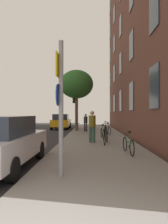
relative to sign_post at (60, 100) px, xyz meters
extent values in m
plane|color=#332D28|center=(-2.33, 11.75, -2.06)|extent=(41.80, 41.80, 0.00)
cube|color=#232326|center=(-4.43, 11.75, -2.06)|extent=(7.00, 38.00, 0.01)
cube|color=gray|center=(1.17, 11.75, -2.00)|extent=(4.20, 38.00, 0.12)
cube|color=brown|center=(3.77, 11.25, 6.80)|extent=(0.50, 27.00, 17.72)
cube|color=#2D3847|center=(3.49, 3.75, 0.78)|extent=(0.06, 1.32, 1.85)
cube|color=#2D3847|center=(3.49, 8.75, 0.78)|extent=(0.06, 1.32, 1.85)
cube|color=#2D3847|center=(3.49, 13.75, 0.78)|extent=(0.06, 1.32, 1.85)
cube|color=#2D3847|center=(3.49, 18.75, 0.78)|extent=(0.06, 1.32, 1.85)
cube|color=#2D3847|center=(3.49, 23.75, 0.78)|extent=(0.06, 1.32, 1.85)
cube|color=#2D3847|center=(3.49, 3.75, 4.12)|extent=(0.06, 1.32, 1.85)
cube|color=#2D3847|center=(3.49, 8.75, 4.12)|extent=(0.06, 1.32, 1.85)
cube|color=#2D3847|center=(3.49, 13.75, 4.12)|extent=(0.06, 1.32, 1.85)
cube|color=#2D3847|center=(3.49, 18.75, 4.12)|extent=(0.06, 1.32, 1.85)
cube|color=#2D3847|center=(3.49, 23.75, 4.12)|extent=(0.06, 1.32, 1.85)
cube|color=#2D3847|center=(3.49, 13.75, 7.47)|extent=(0.06, 1.32, 1.85)
cube|color=#2D3847|center=(3.49, 18.75, 7.47)|extent=(0.06, 1.32, 1.85)
cube|color=#2D3847|center=(3.49, 23.75, 7.47)|extent=(0.06, 1.32, 1.85)
cube|color=#2D3847|center=(3.49, 18.75, 10.81)|extent=(0.06, 1.32, 1.85)
cube|color=#2D3847|center=(3.49, 23.75, 10.81)|extent=(0.06, 1.32, 1.85)
cube|color=#2D3847|center=(3.49, 23.75, 14.15)|extent=(0.06, 1.32, 1.85)
cylinder|color=gray|center=(0.02, 0.00, -0.21)|extent=(0.12, 0.12, 3.46)
cube|color=yellow|center=(-0.06, 0.00, 0.88)|extent=(0.03, 0.60, 0.60)
cylinder|color=#14339E|center=(-0.06, 0.00, 0.13)|extent=(0.03, 0.56, 0.56)
cylinder|color=black|center=(-0.58, 15.03, -0.23)|extent=(0.12, 0.12, 3.42)
cube|color=black|center=(-0.76, 15.03, 1.03)|extent=(0.20, 0.24, 0.80)
sphere|color=#4B0707|center=(-0.87, 15.03, 1.29)|extent=(0.16, 0.16, 0.16)
sphere|color=orange|center=(-0.87, 15.03, 1.03)|extent=(0.16, 0.16, 0.16)
sphere|color=#083E11|center=(-0.87, 15.03, 0.77)|extent=(0.16, 0.16, 0.16)
cylinder|color=brown|center=(-0.49, 14.37, -0.26)|extent=(0.28, 0.28, 3.36)
ellipsoid|color=#2D6628|center=(-0.49, 14.37, 2.35)|extent=(3.09, 3.09, 2.62)
torus|color=black|center=(2.24, 3.66, -1.63)|extent=(0.09, 0.62, 0.62)
torus|color=black|center=(2.32, 2.57, -1.63)|extent=(0.09, 0.62, 0.62)
cylinder|color=#267233|center=(2.28, 3.12, -1.46)|extent=(0.11, 0.93, 0.04)
cylinder|color=#267233|center=(2.30, 2.84, -1.54)|extent=(0.09, 0.56, 0.30)
cylinder|color=#267233|center=(2.29, 2.95, -1.22)|extent=(0.04, 0.04, 0.28)
cube|color=black|center=(2.29, 2.95, -1.06)|extent=(0.10, 0.24, 0.06)
cylinder|color=#4C4C4C|center=(2.24, 3.66, -1.14)|extent=(0.42, 0.06, 0.03)
torus|color=black|center=(1.69, 6.37, -1.63)|extent=(0.16, 0.63, 0.63)
torus|color=black|center=(1.49, 5.35, -1.63)|extent=(0.16, 0.63, 0.63)
cylinder|color=black|center=(1.59, 5.86, -1.45)|extent=(0.21, 0.87, 0.04)
cylinder|color=black|center=(1.54, 5.61, -1.53)|extent=(0.14, 0.53, 0.29)
cylinder|color=black|center=(1.56, 5.71, -1.21)|extent=(0.04, 0.04, 0.28)
cube|color=black|center=(1.56, 5.71, -1.05)|extent=(0.10, 0.24, 0.06)
cylinder|color=#4C4C4C|center=(1.69, 6.37, -1.13)|extent=(0.42, 0.11, 0.03)
torus|color=black|center=(1.51, 8.65, -1.63)|extent=(0.09, 0.63, 0.63)
torus|color=black|center=(1.58, 7.63, -1.63)|extent=(0.09, 0.63, 0.63)
cylinder|color=#267233|center=(1.55, 8.14, -1.45)|extent=(0.11, 0.87, 0.04)
cylinder|color=#267233|center=(1.57, 7.89, -1.53)|extent=(0.08, 0.53, 0.28)
cylinder|color=#267233|center=(1.56, 7.99, -1.21)|extent=(0.04, 0.04, 0.28)
cube|color=black|center=(1.56, 7.99, -1.05)|extent=(0.10, 0.24, 0.06)
cylinder|color=#4C4C4C|center=(1.51, 8.65, -1.13)|extent=(0.42, 0.06, 0.03)
torus|color=black|center=(1.96, 11.32, -1.62)|extent=(0.18, 0.63, 0.64)
torus|color=black|center=(2.18, 10.37, -1.62)|extent=(0.18, 0.63, 0.64)
cylinder|color=black|center=(2.07, 10.85, -1.45)|extent=(0.22, 0.81, 0.04)
cylinder|color=black|center=(2.12, 10.61, -1.53)|extent=(0.15, 0.50, 0.27)
cylinder|color=black|center=(2.10, 10.70, -1.21)|extent=(0.04, 0.04, 0.28)
cube|color=black|center=(2.10, 10.70, -1.05)|extent=(0.10, 0.24, 0.06)
cylinder|color=#4C4C4C|center=(1.96, 11.32, -1.13)|extent=(0.42, 0.12, 0.03)
torus|color=black|center=(2.21, 14.20, -1.64)|extent=(0.13, 0.61, 0.61)
torus|color=black|center=(2.05, 13.17, -1.64)|extent=(0.13, 0.61, 0.61)
cylinder|color=#C68C19|center=(2.13, 13.69, -1.47)|extent=(0.18, 0.88, 0.04)
cylinder|color=#C68C19|center=(2.09, 13.43, -1.54)|extent=(0.12, 0.53, 0.29)
cylinder|color=#C68C19|center=(2.10, 13.53, -1.23)|extent=(0.04, 0.04, 0.28)
cube|color=black|center=(2.10, 13.53, -1.07)|extent=(0.10, 0.24, 0.06)
cylinder|color=#4C4C4C|center=(2.21, 14.20, -1.15)|extent=(0.42, 0.09, 0.03)
cylinder|color=#33594C|center=(0.78, 6.34, -1.52)|extent=(0.16, 0.16, 0.85)
cylinder|color=#33594C|center=(0.97, 6.34, -1.52)|extent=(0.16, 0.16, 0.85)
cylinder|color=olive|center=(0.88, 6.34, -0.78)|extent=(0.55, 0.55, 0.64)
sphere|color=tan|center=(0.88, 6.34, -0.32)|extent=(0.23, 0.23, 0.23)
cylinder|color=#26262D|center=(0.28, 13.69, -1.56)|extent=(0.14, 0.14, 0.76)
cylinder|color=#26262D|center=(0.45, 13.69, -1.56)|extent=(0.14, 0.14, 0.76)
cylinder|color=#26262D|center=(0.37, 13.69, -0.90)|extent=(0.48, 0.48, 0.57)
sphere|color=#936B4C|center=(0.37, 13.69, -0.50)|extent=(0.20, 0.20, 0.20)
cube|color=silver|center=(-1.95, 1.23, -1.38)|extent=(1.79, 4.51, 0.70)
cube|color=#2D3847|center=(-1.95, 1.00, -0.73)|extent=(1.49, 2.53, 0.60)
cylinder|color=black|center=(-1.15, 2.66, -1.73)|extent=(0.22, 0.64, 0.64)
cylinder|color=black|center=(-1.15, -0.21, -1.73)|extent=(0.22, 0.64, 0.64)
cube|color=orange|center=(-2.41, 18.04, -1.38)|extent=(1.95, 4.33, 0.70)
cube|color=#1E232D|center=(-2.41, 17.83, -0.73)|extent=(1.60, 2.44, 0.60)
cylinder|color=black|center=(-3.24, 19.41, -1.73)|extent=(0.22, 0.64, 0.64)
cylinder|color=black|center=(-1.57, 19.41, -1.73)|extent=(0.22, 0.64, 0.64)
cylinder|color=black|center=(-3.24, 16.68, -1.73)|extent=(0.22, 0.64, 0.64)
cylinder|color=black|center=(-1.57, 16.68, -1.73)|extent=(0.22, 0.64, 0.64)
camera|label=1|loc=(0.76, -5.45, -0.34)|focal=34.48mm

